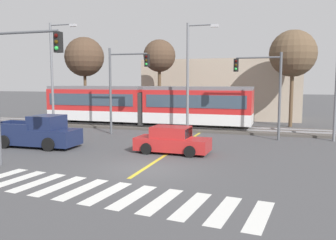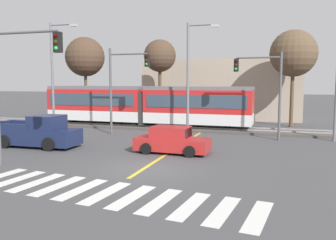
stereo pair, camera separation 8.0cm
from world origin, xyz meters
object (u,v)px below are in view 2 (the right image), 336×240
object	(u,v)px
sedan_crossing	(172,141)
traffic_light_far_left	(123,79)
street_lamp_west	(55,69)
bare_tree_east	(293,54)
street_lamp_centre	(191,71)
bare_tree_west	(160,56)
light_rail_tram	(146,104)
pickup_truck	(38,133)
bare_tree_far_west	(85,57)
traffic_light_far_right	(264,82)
traffic_light_near_left	(16,74)

from	to	relation	value
sedan_crossing	traffic_light_far_left	size ratio (longest dim) A/B	0.65
street_lamp_west	bare_tree_east	distance (m)	20.59
street_lamp_centre	bare_tree_west	size ratio (longest dim) A/B	1.04
light_rail_tram	pickup_truck	xyz separation A→B (m)	(-2.93, -10.83, -1.21)
pickup_truck	street_lamp_west	world-z (taller)	street_lamp_west
pickup_truck	traffic_light_far_left	size ratio (longest dim) A/B	0.83
traffic_light_far_left	bare_tree_far_west	bearing A→B (deg)	132.08
street_lamp_centre	bare_tree_west	world-z (taller)	street_lamp_centre
traffic_light_far_right	bare_tree_east	world-z (taller)	bare_tree_east
bare_tree_west	bare_tree_east	world-z (taller)	bare_tree_east
pickup_truck	traffic_light_near_left	size ratio (longest dim) A/B	0.82
traffic_light_near_left	bare_tree_east	distance (m)	23.44
traffic_light_near_left	traffic_light_far_left	xyz separation A→B (m)	(0.36, 10.89, -0.14)
sedan_crossing	street_lamp_west	xyz separation A→B (m)	(-12.40, 6.75, 4.37)
bare_tree_east	bare_tree_far_west	bearing A→B (deg)	175.96
light_rail_tram	street_lamp_west	xyz separation A→B (m)	(-6.85, -3.36, 3.02)
sedan_crossing	bare_tree_west	world-z (taller)	bare_tree_west
street_lamp_west	street_lamp_centre	distance (m)	11.68
light_rail_tram	street_lamp_centre	size ratio (longest dim) A/B	2.21
light_rail_tram	traffic_light_near_left	world-z (taller)	traffic_light_near_left
sedan_crossing	bare_tree_east	size ratio (longest dim) A/B	0.50
traffic_light_near_left	street_lamp_centre	bearing A→B (deg)	67.37
pickup_truck	street_lamp_west	distance (m)	9.43
sedan_crossing	traffic_light_far_left	xyz separation A→B (m)	(-5.61, 5.55, 3.55)
sedan_crossing	pickup_truck	distance (m)	8.51
bare_tree_east	street_lamp_west	bearing A→B (deg)	-158.54
street_lamp_centre	bare_tree_far_west	bearing A→B (deg)	148.72
street_lamp_west	street_lamp_centre	world-z (taller)	street_lamp_west
bare_tree_west	traffic_light_near_left	bearing A→B (deg)	-91.52
traffic_light_far_right	street_lamp_west	size ratio (longest dim) A/B	0.68
light_rail_tram	street_lamp_west	distance (m)	8.20
street_lamp_west	bare_tree_west	distance (m)	9.95
street_lamp_west	bare_tree_west	xyz separation A→B (m)	(6.94, 7.00, 1.36)
traffic_light_near_left	street_lamp_west	xyz separation A→B (m)	(-6.43, 12.09, 0.67)
bare_tree_far_west	bare_tree_west	world-z (taller)	bare_tree_far_west
bare_tree_east	traffic_light_far_left	bearing A→B (deg)	-144.76
pickup_truck	bare_tree_west	bearing A→B (deg)	78.21
sedan_crossing	pickup_truck	size ratio (longest dim) A/B	0.78
street_lamp_centre	bare_tree_east	size ratio (longest dim) A/B	0.98
pickup_truck	bare_tree_east	world-z (taller)	bare_tree_east
pickup_truck	traffic_light_near_left	world-z (taller)	traffic_light_near_left
pickup_truck	traffic_light_far_right	xyz separation A→B (m)	(13.16, 7.09, 3.14)
sedan_crossing	bare_tree_far_west	world-z (taller)	bare_tree_far_west
light_rail_tram	traffic_light_far_left	xyz separation A→B (m)	(-0.06, -4.55, 2.20)
traffic_light_near_left	traffic_light_far_left	size ratio (longest dim) A/B	1.02
bare_tree_east	sedan_crossing	bearing A→B (deg)	-115.23
light_rail_tram	street_lamp_west	world-z (taller)	street_lamp_west
traffic_light_far_left	traffic_light_far_right	bearing A→B (deg)	4.53
pickup_truck	bare_tree_east	distance (m)	22.07
bare_tree_west	bare_tree_far_west	bearing A→B (deg)	167.73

